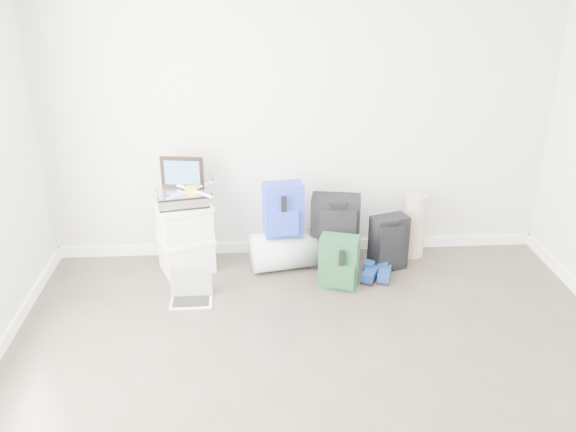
{
  "coord_description": "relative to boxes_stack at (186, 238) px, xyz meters",
  "views": [
    {
      "loc": [
        -0.44,
        -2.69,
        2.63
      ],
      "look_at": [
        -0.15,
        1.9,
        0.62
      ],
      "focal_mm": 38.0,
      "sensor_mm": 36.0,
      "label": 1
    }
  ],
  "objects": [
    {
      "name": "laptop",
      "position": [
        0.08,
        -0.53,
        -0.26
      ],
      "size": [
        0.34,
        0.25,
        0.24
      ],
      "rotation": [
        0.0,
        0.0,
        0.01
      ],
      "color": "silver",
      "rests_on": "ground"
    },
    {
      "name": "carry_on",
      "position": [
        1.79,
        -0.08,
        -0.07
      ],
      "size": [
        0.36,
        0.29,
        0.5
      ],
      "rotation": [
        0.0,
        0.0,
        0.32
      ],
      "color": "black",
      "rests_on": "ground"
    },
    {
      "name": "large_suitcase",
      "position": [
        1.32,
        0.01,
        0.01
      ],
      "size": [
        0.46,
        0.34,
        0.66
      ],
      "rotation": [
        0.0,
        0.0,
        -0.18
      ],
      "color": "black",
      "rests_on": "ground"
    },
    {
      "name": "blue_backpack",
      "position": [
        0.86,
        -0.05,
        0.26
      ],
      "size": [
        0.36,
        0.29,
        0.47
      ],
      "rotation": [
        0.0,
        0.0,
        0.15
      ],
      "color": "#1B39B1",
      "rests_on": "duffel_bag"
    },
    {
      "name": "boxes_stack",
      "position": [
        0.0,
        0.0,
        0.0
      ],
      "size": [
        0.55,
        0.5,
        0.63
      ],
      "rotation": [
        0.0,
        0.0,
        0.4
      ],
      "color": "silver",
      "rests_on": "ground"
    },
    {
      "name": "painting",
      "position": [
        0.0,
        0.1,
        0.57
      ],
      "size": [
        0.37,
        0.08,
        0.28
      ],
      "rotation": [
        0.0,
        0.0,
        -0.16
      ],
      "color": "black",
      "rests_on": "briefcase"
    },
    {
      "name": "rolled_rug",
      "position": [
        2.08,
        0.16,
        -0.02
      ],
      "size": [
        0.2,
        0.2,
        0.6
      ],
      "primitive_type": "cylinder",
      "color": "tan",
      "rests_on": "ground"
    },
    {
      "name": "shoes",
      "position": [
        1.67,
        -0.27,
        -0.27
      ],
      "size": [
        0.32,
        0.29,
        0.09
      ],
      "rotation": [
        0.0,
        0.0,
        -0.41
      ],
      "color": "black",
      "rests_on": "ground"
    },
    {
      "name": "duffel_bag",
      "position": [
        0.86,
        -0.02,
        -0.14
      ],
      "size": [
        0.62,
        0.45,
        0.35
      ],
      "primitive_type": "cylinder",
      "rotation": [
        0.0,
        1.57,
        0.19
      ],
      "color": "#93959B",
      "rests_on": "ground"
    },
    {
      "name": "briefcase",
      "position": [
        0.0,
        0.0,
        0.37
      ],
      "size": [
        0.46,
        0.37,
        0.12
      ],
      "primitive_type": "cube",
      "rotation": [
        0.0,
        0.0,
        0.2
      ],
      "color": "#B2B2B7",
      "rests_on": "boxes_stack"
    },
    {
      "name": "drone",
      "position": [
        0.08,
        -0.02,
        0.45
      ],
      "size": [
        0.39,
        0.39,
        0.05
      ],
      "rotation": [
        0.0,
        0.0,
        0.02
      ],
      "color": "gold",
      "rests_on": "briefcase"
    },
    {
      "name": "room_envelope",
      "position": [
        1.03,
        -2.16,
        1.4
      ],
      "size": [
        4.52,
        5.02,
        2.71
      ],
      "color": "beige",
      "rests_on": "ground"
    },
    {
      "name": "green_backpack",
      "position": [
        1.31,
        -0.37,
        -0.1
      ],
      "size": [
        0.36,
        0.31,
        0.45
      ],
      "rotation": [
        0.0,
        0.0,
        -0.3
      ],
      "color": "#14391E",
      "rests_on": "ground"
    }
  ]
}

